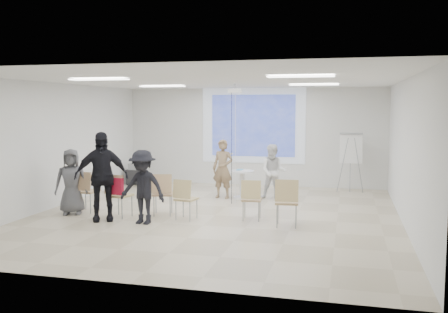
% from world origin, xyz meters
% --- Properties ---
extents(floor, '(8.00, 9.00, 0.10)m').
position_xyz_m(floor, '(0.00, 0.00, -0.05)').
color(floor, beige).
rests_on(floor, ground).
extents(ceiling, '(8.00, 9.00, 0.10)m').
position_xyz_m(ceiling, '(0.00, 0.00, 3.05)').
color(ceiling, white).
rests_on(ceiling, wall_back).
extents(wall_back, '(8.00, 0.10, 3.00)m').
position_xyz_m(wall_back, '(0.00, 4.55, 1.50)').
color(wall_back, silver).
rests_on(wall_back, floor).
extents(wall_left, '(0.10, 9.00, 3.00)m').
position_xyz_m(wall_left, '(-4.05, 0.00, 1.50)').
color(wall_left, silver).
rests_on(wall_left, floor).
extents(wall_right, '(0.10, 9.00, 3.00)m').
position_xyz_m(wall_right, '(4.05, 0.00, 1.50)').
color(wall_right, silver).
rests_on(wall_right, floor).
extents(projection_halo, '(3.20, 0.01, 2.30)m').
position_xyz_m(projection_halo, '(0.00, 4.49, 1.85)').
color(projection_halo, silver).
rests_on(projection_halo, wall_back).
extents(projection_image, '(2.60, 0.01, 1.90)m').
position_xyz_m(projection_image, '(0.00, 4.47, 1.85)').
color(projection_image, '#3043A6').
rests_on(projection_image, wall_back).
extents(pedestal_table, '(0.65, 0.65, 0.77)m').
position_xyz_m(pedestal_table, '(0.16, 2.14, 0.43)').
color(pedestal_table, white).
rests_on(pedestal_table, floor).
extents(player_left, '(0.71, 0.54, 1.78)m').
position_xyz_m(player_left, '(-0.36, 2.11, 0.89)').
color(player_left, '#94795B').
rests_on(player_left, floor).
extents(player_right, '(0.82, 0.67, 1.61)m').
position_xyz_m(player_right, '(0.97, 2.28, 0.80)').
color(player_right, white).
rests_on(player_right, floor).
extents(controller_left, '(0.06, 0.12, 0.04)m').
position_xyz_m(controller_left, '(-0.18, 2.36, 1.17)').
color(controller_left, white).
rests_on(controller_left, player_left).
extents(controller_right, '(0.05, 0.12, 0.04)m').
position_xyz_m(controller_right, '(0.79, 2.53, 1.08)').
color(controller_right, silver).
rests_on(controller_right, player_right).
extents(chair_far_left, '(0.48, 0.51, 0.96)m').
position_xyz_m(chair_far_left, '(-2.97, -0.43, 0.57)').
color(chair_far_left, tan).
rests_on(chair_far_left, floor).
extents(chair_left_mid, '(0.54, 0.56, 0.97)m').
position_xyz_m(chair_left_mid, '(-2.01, -0.76, 0.57)').
color(chair_left_mid, tan).
rests_on(chair_left_mid, floor).
extents(chair_left_inner, '(0.55, 0.57, 0.95)m').
position_xyz_m(chair_left_inner, '(-1.14, -0.32, 0.56)').
color(chair_left_inner, tan).
rests_on(chair_left_inner, floor).
extents(chair_center, '(0.48, 0.51, 0.89)m').
position_xyz_m(chair_center, '(-0.51, -0.62, 0.53)').
color(chair_center, tan).
rests_on(chair_center, floor).
extents(chair_right_inner, '(0.45, 0.48, 0.89)m').
position_xyz_m(chair_right_inner, '(0.88, -0.32, 0.52)').
color(chair_right_inner, tan).
rests_on(chair_right_inner, floor).
extents(chair_right_far, '(0.50, 0.54, 0.99)m').
position_xyz_m(chair_right_far, '(1.69, -0.73, 0.59)').
color(chair_right_far, tan).
rests_on(chair_right_far, floor).
extents(red_jacket, '(0.40, 0.16, 0.37)m').
position_xyz_m(red_jacket, '(-1.99, -0.90, 0.72)').
color(red_jacket, '#B6162F').
rests_on(red_jacket, chair_left_mid).
extents(laptop, '(0.40, 0.33, 0.03)m').
position_xyz_m(laptop, '(-1.16, -0.22, 0.51)').
color(laptop, black).
rests_on(laptop, chair_left_inner).
extents(audience_left, '(1.48, 1.25, 2.18)m').
position_xyz_m(audience_left, '(-2.22, -1.08, 1.09)').
color(audience_left, black).
rests_on(audience_left, floor).
extents(audience_mid, '(1.19, 0.72, 1.75)m').
position_xyz_m(audience_mid, '(-1.25, -1.14, 0.87)').
color(audience_mid, black).
rests_on(audience_mid, floor).
extents(audience_outer, '(0.96, 0.82, 1.66)m').
position_xyz_m(audience_outer, '(-3.19, -0.66, 0.83)').
color(audience_outer, '#5A5B60').
rests_on(audience_outer, floor).
extents(flipchart_easel, '(0.74, 0.55, 1.70)m').
position_xyz_m(flipchart_easel, '(2.94, 3.78, 1.26)').
color(flipchart_easel, gray).
rests_on(flipchart_easel, floor).
extents(av_cart, '(0.48, 0.40, 0.67)m').
position_xyz_m(av_cart, '(-3.63, 3.68, 0.31)').
color(av_cart, black).
rests_on(av_cart, floor).
extents(ceiling_projector, '(0.30, 0.25, 3.00)m').
position_xyz_m(ceiling_projector, '(0.10, 1.49, 2.69)').
color(ceiling_projector, white).
rests_on(ceiling_projector, ceiling).
extents(fluor_panel_nw, '(1.20, 0.30, 0.02)m').
position_xyz_m(fluor_panel_nw, '(-2.00, 2.00, 2.97)').
color(fluor_panel_nw, white).
rests_on(fluor_panel_nw, ceiling).
extents(fluor_panel_ne, '(1.20, 0.30, 0.02)m').
position_xyz_m(fluor_panel_ne, '(2.00, 2.00, 2.97)').
color(fluor_panel_ne, white).
rests_on(fluor_panel_ne, ceiling).
extents(fluor_panel_sw, '(1.20, 0.30, 0.02)m').
position_xyz_m(fluor_panel_sw, '(-2.00, -1.50, 2.97)').
color(fluor_panel_sw, white).
rests_on(fluor_panel_sw, ceiling).
extents(fluor_panel_se, '(1.20, 0.30, 0.02)m').
position_xyz_m(fluor_panel_se, '(2.00, -1.50, 2.97)').
color(fluor_panel_se, white).
rests_on(fluor_panel_se, ceiling).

